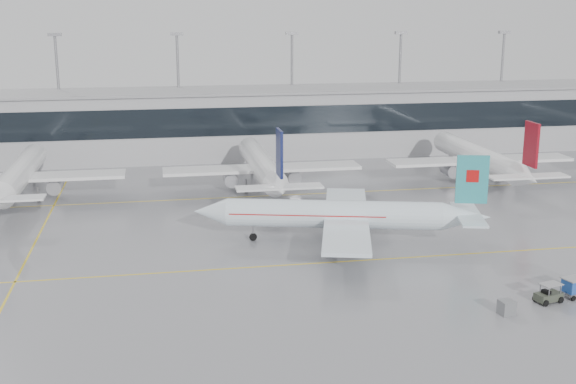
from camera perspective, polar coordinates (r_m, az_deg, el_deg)
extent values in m
plane|color=gray|center=(77.78, 1.60, -5.69)|extent=(320.00, 320.00, 0.00)
cube|color=gold|center=(77.78, 1.60, -5.68)|extent=(120.00, 0.25, 0.01)
cube|color=gold|center=(106.05, -1.75, -0.30)|extent=(120.00, 0.25, 0.01)
cube|color=gold|center=(91.69, -19.17, -3.40)|extent=(0.25, 60.00, 0.01)
cube|color=#9F9FA3|center=(136.00, -3.80, 5.43)|extent=(180.00, 15.00, 12.00)
cube|color=black|center=(128.37, -3.42, 5.60)|extent=(180.00, 0.20, 5.00)
cube|color=gray|center=(135.22, -3.84, 8.03)|extent=(182.00, 16.00, 0.40)
cylinder|color=gray|center=(141.57, -17.62, 7.19)|extent=(0.50, 0.50, 22.00)
cube|color=gray|center=(140.80, -17.97, 11.75)|extent=(2.40, 1.00, 0.60)
cylinder|color=gray|center=(140.52, -8.62, 7.64)|extent=(0.50, 0.50, 22.00)
cube|color=gray|center=(139.75, -8.79, 12.24)|extent=(2.40, 1.00, 0.60)
cylinder|color=gray|center=(142.89, 0.31, 7.89)|extent=(0.50, 0.50, 22.00)
cube|color=gray|center=(142.13, 0.32, 12.43)|extent=(2.40, 1.00, 0.60)
cylinder|color=gray|center=(148.51, 8.76, 7.97)|extent=(0.50, 0.50, 22.00)
cube|color=gray|center=(147.78, 8.93, 12.32)|extent=(2.40, 1.00, 0.60)
cylinder|color=gray|center=(157.05, 16.45, 7.88)|extent=(0.50, 0.50, 22.00)
cube|color=gray|center=(156.36, 16.74, 12.00)|extent=(2.40, 1.00, 0.60)
cylinder|color=white|center=(83.91, 3.60, -1.76)|extent=(24.86, 9.41, 3.26)
cone|color=white|center=(85.26, -6.14, -1.55)|extent=(4.69, 4.16, 3.26)
cone|color=white|center=(85.14, 13.90, -1.92)|extent=(6.24, 4.56, 3.26)
cube|color=white|center=(84.02, 4.62, -2.04)|extent=(11.62, 27.30, 0.45)
cube|color=white|center=(85.10, 14.05, -1.72)|extent=(5.32, 10.72, 0.25)
cube|color=teal|center=(84.14, 14.34, 0.97)|extent=(3.57, 1.25, 5.56)
cylinder|color=#9898A0|center=(79.86, 4.25, -4.02)|extent=(4.01, 2.94, 2.10)
cylinder|color=#9898A0|center=(89.04, 4.27, -2.11)|extent=(4.01, 2.94, 2.10)
cylinder|color=gray|center=(85.17, -2.78, -3.13)|extent=(0.20, 0.20, 1.37)
cylinder|color=black|center=(85.37, -2.77, -3.57)|extent=(0.95, 0.52, 0.90)
cylinder|color=gray|center=(82.07, 5.30, -3.77)|extent=(0.24, 0.24, 1.37)
cylinder|color=black|center=(82.28, 5.29, -4.22)|extent=(1.18, 0.71, 1.10)
cylinder|color=gray|center=(87.04, 5.25, -2.73)|extent=(0.24, 0.24, 1.37)
cylinder|color=black|center=(87.23, 5.24, -3.16)|extent=(1.18, 0.71, 1.10)
cube|color=#B70F0F|center=(84.05, 14.36, 1.25)|extent=(1.47, 0.79, 1.40)
cube|color=#B70F0F|center=(83.93, 1.56, -1.59)|extent=(18.25, 7.72, 0.12)
cylinder|color=white|center=(110.73, -20.39, 1.44)|extent=(3.59, 27.36, 3.59)
cone|color=white|center=(125.90, -19.21, 2.97)|extent=(3.59, 4.00, 3.59)
cube|color=white|center=(109.37, -20.50, 1.07)|extent=(29.64, 5.00, 0.45)
cylinder|color=#9898A0|center=(109.41, -17.92, 0.48)|extent=(2.10, 3.60, 2.10)
cylinder|color=gray|center=(121.55, -19.46, 1.34)|extent=(0.20, 0.20, 1.56)
cylinder|color=black|center=(121.71, -19.43, 0.98)|extent=(0.30, 0.90, 0.90)
cylinder|color=gray|center=(109.36, -21.83, -0.17)|extent=(0.24, 0.24, 1.56)
cylinder|color=black|center=(109.54, -21.80, -0.56)|extent=(0.45, 1.10, 1.10)
cylinder|color=gray|center=(108.42, -19.14, -0.05)|extent=(0.24, 0.24, 1.56)
cylinder|color=black|center=(108.60, -19.11, -0.45)|extent=(0.45, 1.10, 1.10)
cylinder|color=white|center=(110.02, -2.15, 2.24)|extent=(3.59, 27.36, 3.59)
cone|color=white|center=(125.27, -3.18, 3.68)|extent=(3.59, 4.00, 3.59)
cone|color=white|center=(94.13, -0.71, 0.24)|extent=(3.59, 5.60, 3.59)
cube|color=white|center=(108.65, -2.04, 1.88)|extent=(29.64, 5.00, 0.45)
cube|color=white|center=(93.87, -0.69, 0.38)|extent=(11.40, 2.80, 0.25)
cube|color=#101746|center=(92.71, -0.68, 3.09)|extent=(0.35, 3.60, 6.12)
cylinder|color=#9898A0|center=(108.89, -4.57, 1.06)|extent=(2.10, 3.60, 2.10)
cylinder|color=#9898A0|center=(110.23, 0.40, 1.27)|extent=(2.10, 3.60, 2.10)
cylinder|color=gray|center=(120.90, -2.87, 2.06)|extent=(0.20, 0.20, 1.56)
cylinder|color=black|center=(121.06, -2.86, 1.70)|extent=(0.30, 0.90, 0.90)
cylinder|color=gray|center=(107.80, -3.32, 0.64)|extent=(0.24, 0.24, 1.56)
cylinder|color=black|center=(107.98, -3.31, 0.24)|extent=(0.45, 1.10, 1.10)
cylinder|color=gray|center=(108.53, -0.59, 0.75)|extent=(0.24, 0.24, 1.56)
cylinder|color=black|center=(108.72, -0.59, 0.35)|extent=(0.45, 1.10, 1.10)
cylinder|color=white|center=(119.99, 14.65, 2.78)|extent=(3.59, 27.36, 3.59)
cone|color=white|center=(134.12, 11.86, 4.09)|extent=(3.59, 4.00, 3.59)
cone|color=white|center=(105.61, 18.36, 1.03)|extent=(3.59, 5.60, 3.59)
cube|color=white|center=(118.73, 14.93, 2.45)|extent=(29.64, 5.00, 0.45)
cube|color=white|center=(105.38, 18.42, 1.17)|extent=(11.40, 2.80, 0.25)
cube|color=maroon|center=(104.35, 18.67, 3.58)|extent=(0.35, 3.60, 6.12)
cylinder|color=#9898A0|center=(117.53, 12.67, 1.73)|extent=(2.10, 3.60, 2.10)
cylinder|color=#9898A0|center=(121.57, 16.84, 1.86)|extent=(2.10, 3.60, 2.10)
cylinder|color=gray|center=(130.04, 12.62, 2.59)|extent=(0.20, 0.20, 1.56)
cylinder|color=black|center=(130.19, 12.60, 2.25)|extent=(0.30, 0.90, 0.90)
cylinder|color=gray|center=(117.19, 13.92, 1.33)|extent=(0.24, 0.24, 1.56)
cylinder|color=black|center=(117.35, 13.90, 0.96)|extent=(0.45, 1.10, 1.10)
cylinder|color=gray|center=(119.40, 16.20, 1.41)|extent=(0.24, 0.24, 1.56)
cylinder|color=black|center=(119.56, 16.18, 1.05)|extent=(0.45, 1.10, 1.10)
cube|color=#373D31|center=(71.88, 19.87, -7.77)|extent=(2.71, 1.90, 0.72)
cube|color=gray|center=(71.60, 20.07, -6.85)|extent=(2.21, 1.77, 0.06)
cube|color=black|center=(71.51, 19.72, -7.47)|extent=(0.70, 0.92, 0.41)
cylinder|color=gray|center=(73.14, 20.91, -7.53)|extent=(1.21, 0.39, 0.08)
cylinder|color=gray|center=(70.91, 19.94, -7.45)|extent=(0.08, 0.08, 0.92)
cylinder|color=gray|center=(71.65, 19.31, -7.18)|extent=(0.08, 0.08, 0.92)
cylinder|color=gray|center=(71.89, 20.76, -7.23)|extent=(0.08, 0.08, 0.92)
cylinder|color=gray|center=(72.61, 20.13, -6.96)|extent=(0.08, 0.08, 0.92)
cylinder|color=black|center=(70.92, 19.69, -8.27)|extent=(0.65, 0.35, 0.61)
cylinder|color=black|center=(71.79, 18.95, -7.94)|extent=(0.65, 0.35, 0.61)
cylinder|color=black|center=(72.16, 20.75, -7.98)|extent=(0.65, 0.35, 0.61)
cylinder|color=black|center=(73.02, 20.01, -7.65)|extent=(0.65, 0.35, 0.61)
cylinder|color=black|center=(73.12, 21.61, -7.81)|extent=(0.54, 0.31, 0.51)
cylinder|color=black|center=(74.09, 20.76, -7.45)|extent=(0.54, 0.31, 0.51)
cube|color=slate|center=(67.94, 16.90, -8.72)|extent=(1.47, 1.40, 1.31)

